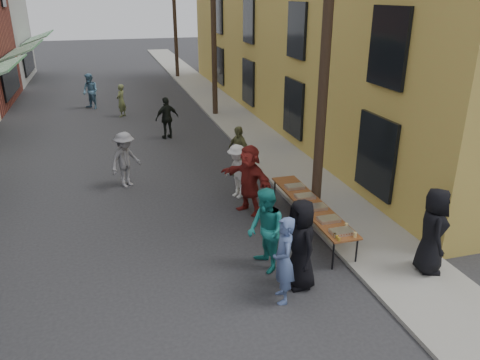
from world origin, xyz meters
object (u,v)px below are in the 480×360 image
serving_table (311,205)px  guest_front_a (301,244)px  guest_front_c (266,231)px  utility_pole_near (326,49)px  utility_pole_far (175,13)px  utility_pole_mid (214,22)px  server (433,231)px  catering_tray_sausage (342,232)px

serving_table → guest_front_a: size_ratio=2.04×
guest_front_a → guest_front_c: (-0.49, 0.79, -0.02)m
utility_pole_near → utility_pole_far: bearing=90.0°
utility_pole_near → guest_front_c: utility_pole_near is taller
utility_pole_mid → guest_front_a: utility_pole_mid is taller
utility_pole_mid → serving_table: (-0.50, -12.76, -3.79)m
serving_table → server: bearing=-58.1°
utility_pole_mid → utility_pole_far: bearing=90.0°
utility_pole_mid → serving_table: bearing=-92.2°
utility_pole_far → server: utility_pole_far is taller
guest_front_a → utility_pole_far: bearing=170.4°
serving_table → catering_tray_sausage: 1.65m
serving_table → catering_tray_sausage: size_ratio=8.00×
utility_pole_near → catering_tray_sausage: bearing=-101.7°
catering_tray_sausage → server: server is taller
catering_tray_sausage → server: size_ratio=0.26×
serving_table → guest_front_c: guest_front_c is taller
catering_tray_sausage → guest_front_a: size_ratio=0.26×
serving_table → guest_front_a: guest_front_a is taller
serving_table → catering_tray_sausage: (-0.00, -1.65, 0.08)m
utility_pole_near → guest_front_a: utility_pole_near is taller
guest_front_c → serving_table: bearing=124.5°
guest_front_c → server: bearing=65.6°
catering_tray_sausage → utility_pole_near: bearing=78.3°
catering_tray_sausage → guest_front_c: size_ratio=0.26×
guest_front_a → utility_pole_near: bearing=143.8°
guest_front_a → server: 2.90m
catering_tray_sausage → guest_front_a: bearing=-155.7°
serving_table → guest_front_a: bearing=-119.4°
utility_pole_near → guest_front_a: 4.93m
utility_pole_near → serving_table: utility_pole_near is taller
utility_pole_near → server: 4.95m
catering_tray_sausage → guest_front_c: (-1.73, 0.23, 0.17)m
guest_front_c → server: size_ratio=0.99×
utility_pole_near → utility_pole_mid: size_ratio=1.00×
guest_front_a → server: (2.87, -0.40, 0.09)m
guest_front_c → utility_pole_mid: bearing=166.2°
guest_front_a → server: bearing=76.2°
catering_tray_sausage → serving_table: bearing=90.0°
utility_pole_near → utility_pole_far: 24.00m
serving_table → utility_pole_mid: bearing=87.8°
utility_pole_mid → utility_pole_near: bearing=-90.0°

